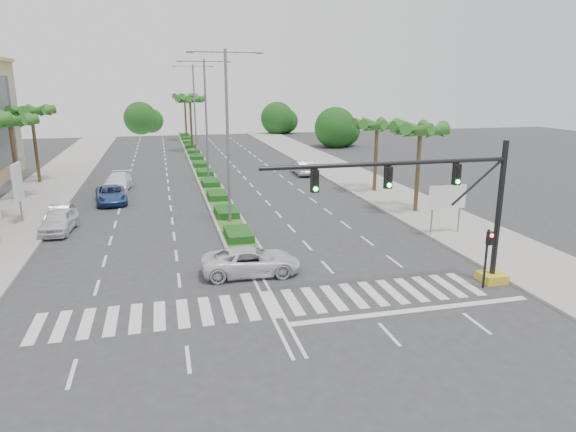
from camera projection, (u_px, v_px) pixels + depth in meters
name	position (u px, v px, depth m)	size (l,w,h in m)	color
ground	(272.00, 304.00, 23.52)	(160.00, 160.00, 0.00)	#333335
footpath_right	(390.00, 195.00, 45.83)	(6.00, 120.00, 0.15)	gray
footpath_left	(19.00, 216.00, 38.73)	(6.00, 120.00, 0.15)	gray
median	(198.00, 161.00, 65.74)	(2.20, 75.00, 0.20)	gray
median_grass	(197.00, 160.00, 65.71)	(1.80, 75.00, 0.04)	#295F20
signal_gantry	(458.00, 219.00, 24.81)	(12.60, 1.20, 7.20)	gold
pedestrian_signal	(488.00, 249.00, 24.85)	(0.28, 0.36, 3.00)	black
direction_sign	(447.00, 199.00, 33.56)	(2.70, 0.11, 3.40)	slate
billboard_far	(17.00, 183.00, 36.29)	(0.18, 2.10, 4.35)	slate
palm_left_far	(10.00, 124.00, 42.43)	(4.57, 4.68, 7.35)	brown
palm_left_end	(31.00, 114.00, 49.85)	(4.57, 4.68, 7.75)	brown
palm_right_near	(420.00, 133.00, 38.48)	(4.57, 4.68, 7.05)	brown
palm_right_far	(377.00, 128.00, 46.07)	(4.57, 4.68, 6.75)	brown
palm_median_a	(190.00, 102.00, 73.34)	(4.57, 4.68, 8.05)	brown
palm_median_b	(185.00, 98.00, 87.42)	(4.57, 4.68, 8.05)	brown
streetlight_near	(227.00, 128.00, 34.94)	(5.10, 0.25, 12.00)	slate
streetlight_mid	(206.00, 115.00, 49.96)	(5.10, 0.25, 12.00)	slate
streetlight_far	(195.00, 107.00, 64.99)	(5.10, 0.25, 12.00)	slate
car_parked_a	(59.00, 221.00, 34.61)	(1.85, 4.60, 1.57)	silver
car_parked_b	(60.00, 215.00, 36.69)	(1.41, 4.04, 1.33)	silver
car_parked_c	(111.00, 195.00, 43.02)	(2.39, 5.17, 1.44)	navy
car_parked_d	(118.00, 182.00, 47.95)	(2.22, 5.47, 1.59)	white
car_crossing	(251.00, 261.00, 27.03)	(2.41, 5.22, 1.45)	silver
car_right	(303.00, 167.00, 56.37)	(1.71, 4.90, 1.61)	#B5B4B9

